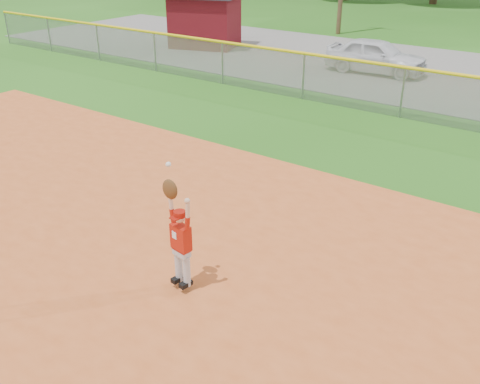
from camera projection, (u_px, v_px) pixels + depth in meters
name	position (u px, v px, depth m)	size (l,w,h in m)	color
ground	(174.00, 273.00, 8.72)	(120.00, 120.00, 0.00)	#266116
parking_strip	(457.00, 77.00, 20.37)	(44.00, 10.00, 0.03)	slate
car_white_a	(376.00, 56.00, 20.63)	(1.55, 3.86, 1.31)	silver
utility_shed	(205.00, 20.00, 25.12)	(3.94, 3.48, 2.47)	#520B11
outfield_fence	(403.00, 89.00, 15.62)	(40.06, 0.10, 1.55)	gray
ballplayer	(179.00, 235.00, 7.92)	(0.57, 0.26, 1.97)	silver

